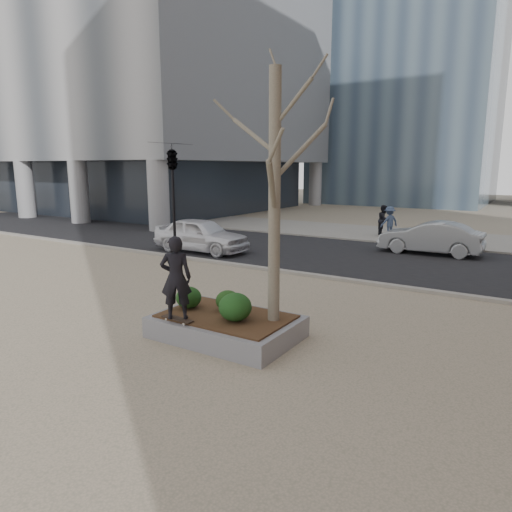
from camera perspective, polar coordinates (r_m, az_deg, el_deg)
The scene contains 16 objects.
ground at distance 10.63m, azimuth -8.14°, elevation -8.92°, with size 120.00×120.00×0.00m, color gray.
street at distance 19.09m, azimuth 11.58°, elevation -0.02°, with size 60.00×8.00×0.02m, color black.
far_sidewalk at distance 25.68m, azimuth 17.13°, elevation 2.53°, with size 60.00×6.00×0.02m, color gray.
planter at distance 9.97m, azimuth -3.73°, elevation -8.83°, with size 3.00×2.00×0.45m, color gray.
planter_mulch at distance 9.89m, azimuth -3.75°, elevation -7.49°, with size 2.70×1.70×0.04m, color #382314.
sycamore_tree at distance 9.08m, azimuth 2.36°, elevation 12.17°, with size 2.80×2.80×6.60m, color gray, non-canonical shape.
shrub_left at distance 10.39m, azimuth -8.42°, elevation -5.15°, with size 0.57×0.57×0.49m, color #144017.
shrub_middle at distance 10.12m, azimuth -3.55°, elevation -5.59°, with size 0.53×0.53×0.45m, color #173E13.
shrub_right at distance 9.45m, azimuth -2.63°, elevation -6.38°, with size 0.69×0.69×0.59m, color #133D18.
skateboard at distance 9.71m, azimuth -9.80°, elevation -7.88°, with size 0.78×0.20×0.07m, color black, non-canonical shape.
skateboarder at distance 9.46m, azimuth -9.98°, elevation -2.69°, with size 0.63×0.42×1.74m, color black.
police_car at distance 19.71m, azimuth -6.89°, elevation 2.66°, with size 1.73×4.29×1.46m, color white.
car_silver at distance 20.45m, azimuth 20.97°, elevation 2.16°, with size 1.44×4.14×1.36m, color #919599.
pedestrian_a at distance 25.43m, azimuth 15.68°, elevation 4.37°, with size 0.77×0.60×1.59m, color black.
pedestrian_b at distance 24.87m, azimuth 16.33°, elevation 4.16°, with size 1.01×0.58×1.57m, color #384865.
traffic_light_near at distance 17.89m, azimuth -10.26°, elevation 6.54°, with size 0.60×2.48×4.50m, color black, non-canonical shape.
Camera 1 is at (6.52, -7.58, 3.62)m, focal length 32.00 mm.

